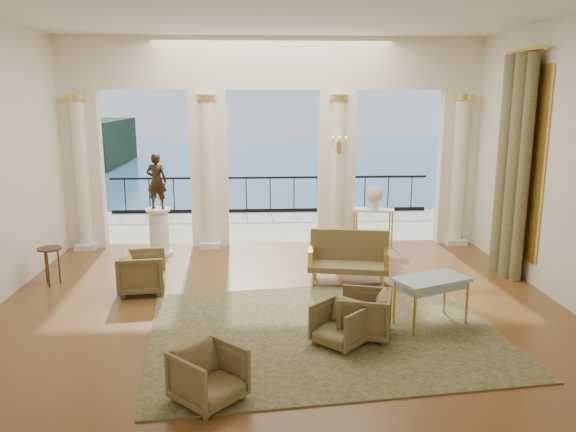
{
  "coord_description": "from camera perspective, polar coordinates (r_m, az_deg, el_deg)",
  "views": [
    {
      "loc": [
        -0.32,
        -8.42,
        3.29
      ],
      "look_at": [
        0.16,
        0.6,
        1.34
      ],
      "focal_mm": 35.0,
      "sensor_mm": 36.0,
      "label": 1
    }
  ],
  "objects": [
    {
      "name": "floor",
      "position": [
        9.05,
        -0.79,
        -9.15
      ],
      "size": [
        9.0,
        9.0,
        0.0
      ],
      "primitive_type": "plane",
      "color": "#4D2510",
      "rests_on": "ground"
    },
    {
      "name": "room_walls",
      "position": [
        7.32,
        -0.52,
        8.95
      ],
      "size": [
        9.0,
        9.0,
        9.0
      ],
      "color": "#ECE3C5",
      "rests_on": "ground"
    },
    {
      "name": "arcade",
      "position": [
        12.27,
        -1.53,
        8.86
      ],
      "size": [
        9.0,
        0.56,
        4.5
      ],
      "color": "#F8E5C4",
      "rests_on": "ground"
    },
    {
      "name": "terrace",
      "position": [
        14.61,
        -1.67,
        -1.05
      ],
      "size": [
        10.0,
        3.6,
        0.1
      ],
      "primitive_type": "cube",
      "color": "#AEA490",
      "rests_on": "ground"
    },
    {
      "name": "balustrade",
      "position": [
        16.09,
        -1.82,
        1.85
      ],
      "size": [
        9.0,
        0.06,
        1.03
      ],
      "color": "black",
      "rests_on": "terrace"
    },
    {
      "name": "palm_tree",
      "position": [
        15.22,
        5.97,
        15.12
      ],
      "size": [
        2.0,
        2.0,
        4.5
      ],
      "color": "#4C3823",
      "rests_on": "terrace"
    },
    {
      "name": "headland",
      "position": [
        84.09,
        -23.84,
        6.85
      ],
      "size": [
        22.0,
        18.0,
        6.0
      ],
      "primitive_type": "cube",
      "color": "black",
      "rests_on": "sea"
    },
    {
      "name": "sea",
      "position": [
        69.05,
        -2.72,
        4.43
      ],
      "size": [
        160.0,
        160.0,
        0.0
      ],
      "primitive_type": "plane",
      "color": "#30608D",
      "rests_on": "ground"
    },
    {
      "name": "curtain",
      "position": [
        11.01,
        21.8,
        4.68
      ],
      "size": [
        0.33,
        1.4,
        4.09
      ],
      "color": "brown",
      "rests_on": "ground"
    },
    {
      "name": "window_frame",
      "position": [
        11.08,
        22.71,
        5.07
      ],
      "size": [
        0.04,
        1.6,
        3.4
      ],
      "primitive_type": "cube",
      "color": "#E9BA4C",
      "rests_on": "room_walls"
    },
    {
      "name": "wall_sconce",
      "position": [
        12.1,
        5.21,
        7.09
      ],
      "size": [
        0.3,
        0.11,
        0.33
      ],
      "color": "#E9BA4C",
      "rests_on": "arcade"
    },
    {
      "name": "rug",
      "position": [
        8.13,
        3.69,
        -11.65
      ],
      "size": [
        5.24,
        4.29,
        0.02
      ],
      "primitive_type": "cube",
      "rotation": [
        0.0,
        0.0,
        0.11
      ],
      "color": "#2E3317",
      "rests_on": "ground"
    },
    {
      "name": "armchair_a",
      "position": [
        6.38,
        -8.08,
        -15.53
      ],
      "size": [
        0.9,
        0.9,
        0.68
      ],
      "primitive_type": "imported",
      "rotation": [
        0.0,
        0.0,
        0.8
      ],
      "color": "#4B3C20",
      "rests_on": "ground"
    },
    {
      "name": "armchair_b",
      "position": [
        7.66,
        5.34,
        -10.71
      ],
      "size": [
        0.85,
        0.85,
        0.64
      ],
      "primitive_type": "imported",
      "rotation": [
        0.0,
        0.0,
        -0.77
      ],
      "color": "#4B3C20",
      "rests_on": "ground"
    },
    {
      "name": "armchair_c",
      "position": [
        7.93,
        7.76,
        -9.66
      ],
      "size": [
        0.81,
        0.84,
        0.71
      ],
      "primitive_type": "imported",
      "rotation": [
        0.0,
        0.0,
        -1.84
      ],
      "color": "#4B3C20",
      "rests_on": "ground"
    },
    {
      "name": "armchair_d",
      "position": [
        9.86,
        -14.6,
        -5.36
      ],
      "size": [
        0.79,
        0.83,
        0.77
      ],
      "primitive_type": "imported",
      "rotation": [
        0.0,
        0.0,
        1.69
      ],
      "color": "#4B3C20",
      "rests_on": "ground"
    },
    {
      "name": "settee",
      "position": [
        10.08,
        6.18,
        -4.21
      ],
      "size": [
        1.49,
        0.85,
        0.93
      ],
      "rotation": [
        0.0,
        0.0,
        -0.19
      ],
      "color": "#4B3C20",
      "rests_on": "ground"
    },
    {
      "name": "game_table",
      "position": [
        8.41,
        14.38,
        -6.59
      ],
      "size": [
        1.18,
        0.92,
        0.71
      ],
      "rotation": [
        0.0,
        0.0,
        0.4
      ],
      "color": "#95A8BA",
      "rests_on": "ground"
    },
    {
      "name": "pedestal",
      "position": [
        12.03,
        -12.96,
        -1.65
      ],
      "size": [
        0.54,
        0.54,
        1.0
      ],
      "color": "silver",
      "rests_on": "ground"
    },
    {
      "name": "statue",
      "position": [
        11.82,
        -13.21,
        3.48
      ],
      "size": [
        0.46,
        0.34,
        1.14
      ],
      "primitive_type": "imported",
      "rotation": [
        0.0,
        0.0,
        2.98
      ],
      "color": "black",
      "rests_on": "pedestal"
    },
    {
      "name": "console_table",
      "position": [
        12.51,
        8.68,
        0.08
      ],
      "size": [
        0.94,
        0.5,
        0.84
      ],
      "rotation": [
        0.0,
        0.0,
        -0.18
      ],
      "color": "silver",
      "rests_on": "ground"
    },
    {
      "name": "urn",
      "position": [
        12.42,
        8.74,
        2.03
      ],
      "size": [
        0.38,
        0.38,
        0.51
      ],
      "color": "silver",
      "rests_on": "console_table"
    },
    {
      "name": "side_table",
      "position": [
        10.71,
        -23.05,
        -3.49
      ],
      "size": [
        0.41,
        0.41,
        0.67
      ],
      "color": "black",
      "rests_on": "ground"
    }
  ]
}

